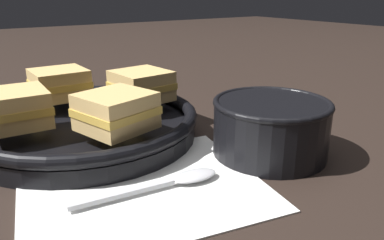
% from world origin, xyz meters
% --- Properties ---
extents(ground_plane, '(4.00, 4.00, 0.00)m').
position_xyz_m(ground_plane, '(0.00, 0.00, 0.00)').
color(ground_plane, black).
extents(napkin, '(0.29, 0.26, 0.00)m').
position_xyz_m(napkin, '(-0.10, -0.04, 0.00)').
color(napkin, white).
rests_on(napkin, ground_plane).
extents(soup_bowl, '(0.15, 0.15, 0.07)m').
position_xyz_m(soup_bowl, '(0.09, -0.06, 0.04)').
color(soup_bowl, black).
rests_on(soup_bowl, ground_plane).
extents(spoon, '(0.17, 0.03, 0.01)m').
position_xyz_m(spoon, '(-0.06, -0.06, 0.01)').
color(spoon, silver).
rests_on(spoon, napkin).
extents(skillet, '(0.37, 0.40, 0.04)m').
position_xyz_m(skillet, '(-0.10, 0.14, 0.02)').
color(skillet, black).
rests_on(skillet, ground_plane).
extents(sandwich_near_left, '(0.08, 0.08, 0.05)m').
position_xyz_m(sandwich_near_left, '(-0.10, 0.23, 0.06)').
color(sandwich_near_left, '#DBB26B').
rests_on(sandwich_near_left, skillet).
extents(sandwich_near_right, '(0.08, 0.09, 0.05)m').
position_xyz_m(sandwich_near_right, '(-0.19, 0.13, 0.06)').
color(sandwich_near_right, '#DBB26B').
rests_on(sandwich_near_right, skillet).
extents(sandwich_far_left, '(0.10, 0.10, 0.05)m').
position_xyz_m(sandwich_far_left, '(-0.09, 0.04, 0.06)').
color(sandwich_far_left, '#DBB26B').
rests_on(sandwich_far_left, skillet).
extents(sandwich_far_right, '(0.09, 0.09, 0.05)m').
position_xyz_m(sandwich_far_right, '(-0.00, 0.14, 0.06)').
color(sandwich_far_right, '#DBB26B').
rests_on(sandwich_far_right, skillet).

